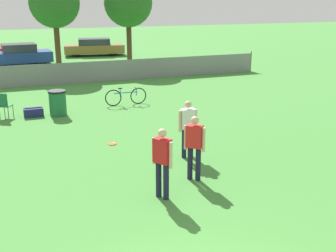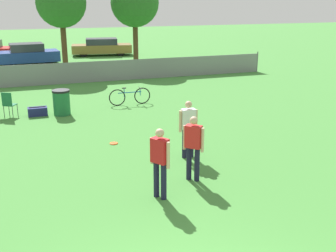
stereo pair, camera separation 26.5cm
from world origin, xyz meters
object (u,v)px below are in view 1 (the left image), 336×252
(tree_near_pole, at_px, (54,3))
(player_receiver_white, at_px, (188,125))
(folding_chair_sideline, at_px, (4,104))
(player_thrower_red, at_px, (194,144))
(frisbee_disc, at_px, (112,144))
(bicycle_sideline, at_px, (126,97))
(trash_bin, at_px, (58,103))
(tree_far_right, at_px, (128,3))
(parked_car_blue, at_px, (19,55))
(gear_bag_sideline, at_px, (34,112))
(parked_car_tan, at_px, (94,47))
(player_defender_red, at_px, (162,159))

(tree_near_pole, xyz_separation_m, player_receiver_white, (1.71, -15.12, -3.10))
(folding_chair_sideline, bearing_deg, player_receiver_white, 157.80)
(player_thrower_red, bearing_deg, frisbee_disc, 156.02)
(bicycle_sideline, xyz_separation_m, trash_bin, (-2.86, -0.66, 0.13))
(tree_far_right, relative_size, player_thrower_red, 3.38)
(parked_car_blue, bearing_deg, tree_near_pole, -69.53)
(folding_chair_sideline, bearing_deg, parked_car_blue, -64.71)
(gear_bag_sideline, relative_size, parked_car_tan, 0.15)
(tree_far_right, bearing_deg, folding_chair_sideline, -127.88)
(player_thrower_red, relative_size, gear_bag_sideline, 2.28)
(bicycle_sideline, bearing_deg, player_thrower_red, -93.29)
(tree_near_pole, height_order, player_defender_red, tree_near_pole)
(frisbee_disc, bearing_deg, bicycle_sideline, 69.71)
(player_defender_red, relative_size, gear_bag_sideline, 2.28)
(frisbee_disc, distance_m, parked_car_blue, 17.83)
(tree_far_right, xyz_separation_m, player_receiver_white, (-2.80, -15.86, -3.07))
(tree_far_right, height_order, folding_chair_sideline, tree_far_right)
(frisbee_disc, distance_m, bicycle_sideline, 4.97)
(folding_chair_sideline, distance_m, gear_bag_sideline, 1.08)
(parked_car_tan, bearing_deg, parked_car_blue, -142.20)
(tree_far_right, xyz_separation_m, gear_bag_sideline, (-6.58, -9.87, -3.84))
(folding_chair_sideline, bearing_deg, tree_near_pole, -79.12)
(player_receiver_white, distance_m, parked_car_blue, 19.88)
(parked_car_blue, bearing_deg, gear_bag_sideline, -94.46)
(tree_near_pole, relative_size, player_defender_red, 3.36)
(player_thrower_red, height_order, trash_bin, player_thrower_red)
(tree_far_right, xyz_separation_m, player_thrower_red, (-3.27, -17.34, -3.07))
(frisbee_disc, relative_size, bicycle_sideline, 0.14)
(gear_bag_sideline, xyz_separation_m, parked_car_blue, (0.04, 13.54, 0.53))
(folding_chair_sideline, relative_size, gear_bag_sideline, 1.35)
(gear_bag_sideline, bearing_deg, parked_car_tan, 71.22)
(player_thrower_red, height_order, parked_car_blue, player_thrower_red)
(gear_bag_sideline, bearing_deg, player_defender_red, -74.52)
(tree_near_pole, height_order, trash_bin, tree_near_pole)
(player_defender_red, xyz_separation_m, player_receiver_white, (1.53, 2.13, 0.00))
(player_receiver_white, bearing_deg, frisbee_disc, 135.00)
(tree_near_pole, height_order, folding_chair_sideline, tree_near_pole)
(player_defender_red, bearing_deg, bicycle_sideline, 138.37)
(tree_far_right, height_order, parked_car_tan, tree_far_right)
(tree_near_pole, distance_m, parked_car_tan, 8.99)
(trash_bin, xyz_separation_m, gear_bag_sideline, (-0.90, 0.18, -0.33))
(parked_car_blue, xyz_separation_m, parked_car_tan, (5.62, 3.11, -0.04))
(parked_car_blue, bearing_deg, folding_chair_sideline, -98.73)
(tree_far_right, xyz_separation_m, frisbee_disc, (-4.54, -14.04, -3.99))
(player_thrower_red, bearing_deg, player_defender_red, -103.76)
(player_receiver_white, bearing_deg, player_defender_red, -124.36)
(tree_near_pole, relative_size, bicycle_sideline, 3.08)
(tree_near_pole, bearing_deg, parked_car_tan, 64.51)
(player_receiver_white, xyz_separation_m, parked_car_tan, (1.88, 22.64, -0.29))
(bicycle_sideline, bearing_deg, frisbee_disc, -110.37)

